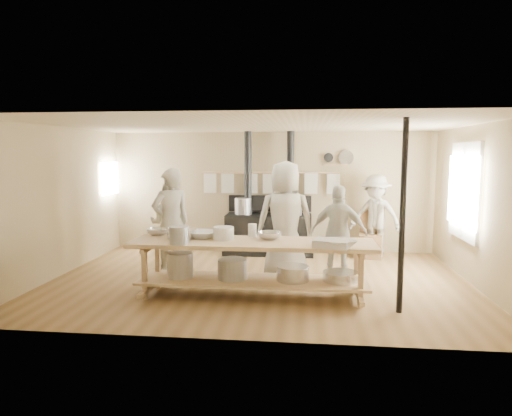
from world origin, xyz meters
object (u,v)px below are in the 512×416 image
(cook_right, at_px, (339,233))
(roasting_pan, at_px, (331,244))
(stove, at_px, (269,229))
(cook_center, at_px, (285,221))
(prep_table, at_px, (252,263))
(cook_by_window, at_px, (375,216))
(cook_left, at_px, (170,224))
(chair, at_px, (370,244))
(cook_far_left, at_px, (171,222))

(cook_right, relative_size, roasting_pan, 3.39)
(stove, height_order, cook_center, stove)
(prep_table, relative_size, cook_by_window, 2.10)
(cook_left, relative_size, chair, 1.69)
(cook_right, xyz_separation_m, chair, (0.77, 1.75, -0.52))
(stove, bearing_deg, chair, -4.00)
(cook_far_left, xyz_separation_m, roasting_pan, (2.69, -1.38, -0.04))
(cook_far_left, xyz_separation_m, cook_by_window, (3.75, 1.80, -0.09))
(cook_left, bearing_deg, prep_table, 138.89)
(cook_right, bearing_deg, cook_by_window, -103.91)
(cook_left, height_order, chair, cook_left)
(cook_by_window, bearing_deg, cook_center, -104.22)
(cook_by_window, bearing_deg, cook_left, -133.11)
(cook_right, bearing_deg, stove, -42.10)
(cook_far_left, height_order, cook_center, cook_center)
(cook_by_window, bearing_deg, cook_right, -86.19)
(cook_left, bearing_deg, cook_center, 166.80)
(stove, relative_size, roasting_pan, 5.47)
(stove, xyz_separation_m, cook_far_left, (-1.54, -1.96, 0.42))
(roasting_pan, bearing_deg, cook_center, 116.96)
(prep_table, xyz_separation_m, cook_far_left, (-1.54, 1.05, 0.42))
(stove, relative_size, chair, 2.70)
(prep_table, distance_m, cook_center, 1.24)
(prep_table, relative_size, cook_left, 2.21)
(cook_right, bearing_deg, cook_left, 2.60)
(stove, height_order, cook_right, stove)
(cook_left, height_order, cook_center, cook_center)
(stove, height_order, cook_by_window, stove)
(stove, bearing_deg, cook_by_window, -4.35)
(cook_left, bearing_deg, cook_far_left, 111.43)
(cook_by_window, height_order, roasting_pan, cook_by_window)
(cook_center, relative_size, cook_by_window, 1.18)
(prep_table, height_order, cook_right, cook_right)
(chair, bearing_deg, stove, -175.50)
(cook_center, distance_m, roasting_pan, 1.55)
(chair, distance_m, roasting_pan, 3.40)
(cook_center, bearing_deg, cook_right, 171.99)
(cook_left, relative_size, cook_right, 1.01)
(cook_left, distance_m, roasting_pan, 3.52)
(cook_by_window, bearing_deg, chair, -162.59)
(cook_left, height_order, cook_by_window, cook_by_window)
(cook_right, relative_size, chair, 1.67)
(prep_table, bearing_deg, chair, 53.51)
(prep_table, height_order, cook_left, cook_left)
(cook_left, xyz_separation_m, cook_by_window, (3.96, 1.19, 0.04))
(stove, xyz_separation_m, cook_center, (0.44, -1.97, 0.49))
(cook_center, distance_m, cook_by_window, 2.52)
(cook_center, relative_size, chair, 2.09)
(cook_right, xyz_separation_m, roasting_pan, (-0.21, -1.45, 0.10))
(roasting_pan, bearing_deg, cook_left, 145.50)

